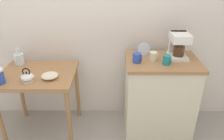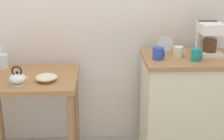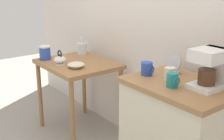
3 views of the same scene
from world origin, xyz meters
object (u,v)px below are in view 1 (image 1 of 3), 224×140
object	(u,v)px
coffee_maker	(179,44)
table_clock	(144,50)
bowl_stoneware	(50,76)
teakettle	(27,77)
glass_carafe_vase	(19,59)
mug_dark_teal	(167,60)
mug_blue	(137,58)
mug_small_cream	(153,56)

from	to	relation	value
coffee_maker	table_clock	xyz separation A→B (m)	(-0.34, 0.05, -0.08)
bowl_stoneware	table_clock	bearing A→B (deg)	16.37
bowl_stoneware	teakettle	size ratio (longest dim) A/B	1.10
glass_carafe_vase	mug_dark_teal	xyz separation A→B (m)	(1.56, -0.28, 0.11)
coffee_maker	mug_dark_teal	size ratio (longest dim) A/B	2.76
mug_blue	mug_dark_teal	bearing A→B (deg)	-9.07
mug_blue	mug_small_cream	bearing A→B (deg)	17.82
mug_small_cream	table_clock	xyz separation A→B (m)	(-0.08, 0.13, 0.02)
bowl_stoneware	mug_small_cream	size ratio (longest dim) A/B	1.89
bowl_stoneware	mug_small_cream	distance (m)	1.05
teakettle	mug_small_cream	xyz separation A→B (m)	(1.22, 0.21, 0.13)
teakettle	table_clock	size ratio (longest dim) A/B	1.06
glass_carafe_vase	coffee_maker	size ratio (longest dim) A/B	0.71
mug_blue	table_clock	size ratio (longest dim) A/B	0.69
mug_dark_teal	mug_blue	xyz separation A→B (m)	(-0.28, 0.05, 0.00)
mug_dark_teal	table_clock	size ratio (longest dim) A/B	0.68
bowl_stoneware	mug_small_cream	xyz separation A→B (m)	(1.02, 0.15, 0.15)
bowl_stoneware	mug_blue	bearing A→B (deg)	6.40
table_clock	bowl_stoneware	bearing A→B (deg)	-163.63
mug_blue	table_clock	distance (m)	0.20
mug_blue	teakettle	bearing A→B (deg)	-171.45
glass_carafe_vase	table_clock	size ratio (longest dim) A/B	1.33
bowl_stoneware	coffee_maker	world-z (taller)	coffee_maker
glass_carafe_vase	table_clock	distance (m)	1.37
teakettle	table_clock	bearing A→B (deg)	16.60
teakettle	mug_blue	world-z (taller)	mug_blue
mug_blue	mug_small_cream	world-z (taller)	mug_blue
glass_carafe_vase	mug_dark_teal	distance (m)	1.58
glass_carafe_vase	teakettle	bearing A→B (deg)	-60.05
coffee_maker	table_clock	bearing A→B (deg)	172.52
mug_dark_teal	teakettle	bearing A→B (deg)	-175.18
glass_carafe_vase	mug_dark_teal	size ratio (longest dim) A/B	1.96
bowl_stoneware	mug_blue	size ratio (longest dim) A/B	1.68
bowl_stoneware	coffee_maker	size ratio (longest dim) A/B	0.62
coffee_maker	table_clock	distance (m)	0.36
teakettle	glass_carafe_vase	distance (m)	0.45
coffee_maker	mug_small_cream	xyz separation A→B (m)	(-0.26, -0.08, -0.10)
bowl_stoneware	table_clock	size ratio (longest dim) A/B	1.17
coffee_maker	mug_blue	size ratio (longest dim) A/B	2.69
mug_blue	bowl_stoneware	bearing A→B (deg)	-173.60
mug_small_cream	glass_carafe_vase	bearing A→B (deg)	173.02
teakettle	coffee_maker	xyz separation A→B (m)	(1.48, 0.29, 0.23)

